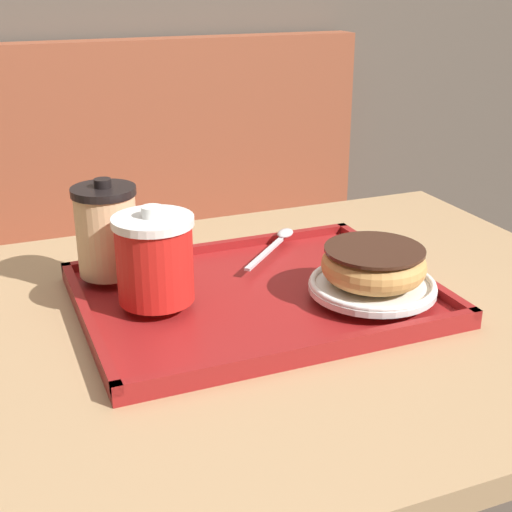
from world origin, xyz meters
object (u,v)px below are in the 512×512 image
object	(u,v)px
coffee_cup_rear	(106,230)
donut_chocolate_glazed	(374,264)
spoon	(279,239)
coffee_cup_front	(155,258)

from	to	relation	value
coffee_cup_rear	donut_chocolate_glazed	bearing A→B (deg)	-31.67
coffee_cup_rear	spoon	size ratio (longest dim) A/B	1.03
coffee_cup_front	donut_chocolate_glazed	distance (m)	0.27
donut_chocolate_glazed	spoon	bearing A→B (deg)	101.16
donut_chocolate_glazed	spoon	size ratio (longest dim) A/B	1.04
donut_chocolate_glazed	spoon	xyz separation A→B (m)	(-0.04, 0.20, -0.03)
coffee_cup_front	spoon	size ratio (longest dim) A/B	0.95
spoon	coffee_cup_front	bearing A→B (deg)	164.58
coffee_cup_rear	spoon	xyz separation A→B (m)	(0.25, 0.02, -0.06)
donut_chocolate_glazed	coffee_cup_front	bearing A→B (deg)	163.30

